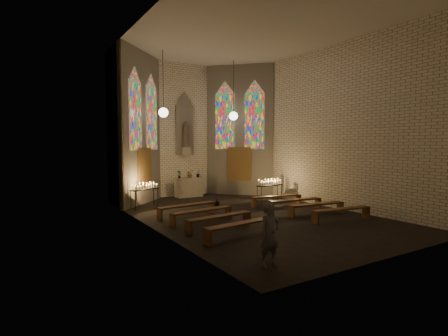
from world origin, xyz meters
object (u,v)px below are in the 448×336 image
(altar, at_px, (189,187))
(visitor, at_px, (270,234))
(votive_stand_left, at_px, (145,187))
(votive_stand_right, at_px, (270,184))
(aisle_flower_pot, at_px, (217,201))

(altar, bearing_deg, visitor, -105.84)
(votive_stand_left, distance_m, votive_stand_right, 5.76)
(altar, xyz_separation_m, votive_stand_right, (2.48, -3.61, 0.40))
(votive_stand_left, xyz_separation_m, visitor, (0.06, -8.52, -0.16))
(votive_stand_left, relative_size, visitor, 0.97)
(aisle_flower_pot, relative_size, votive_stand_right, 0.29)
(votive_stand_left, xyz_separation_m, votive_stand_right, (5.48, -1.76, 0.01))
(altar, xyz_separation_m, votive_stand_left, (-3.00, -1.85, 0.39))
(aisle_flower_pot, height_order, votive_stand_left, votive_stand_left)
(altar, bearing_deg, votive_stand_right, -55.43)
(altar, distance_m, visitor, 10.78)
(votive_stand_left, height_order, votive_stand_right, votive_stand_right)
(votive_stand_left, bearing_deg, altar, 6.99)
(altar, relative_size, votive_stand_left, 0.98)
(altar, distance_m, aisle_flower_pot, 3.04)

